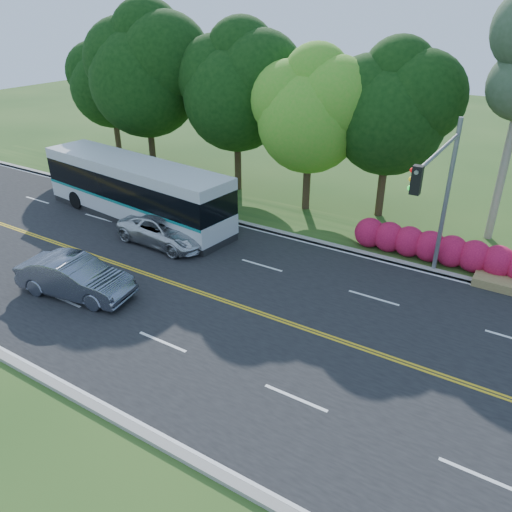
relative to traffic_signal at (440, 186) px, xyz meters
The scene contains 12 objects.
ground 9.65m from the traffic_signal, 140.23° to the right, with size 120.00×120.00×0.00m, color #224717.
road 9.65m from the traffic_signal, 140.23° to the right, with size 60.00×14.00×0.02m, color black.
curb_north 8.15m from the traffic_signal, 164.96° to the left, with size 60.00×0.30×0.15m, color #9B968C.
curb_south 14.86m from the traffic_signal, 117.35° to the right, with size 60.00×0.30×0.15m, color #9B968C.
grass_verge 8.74m from the traffic_signal, 151.03° to the left, with size 60.00×4.00×0.10m, color #224717.
lane_markings 9.71m from the traffic_signal, 140.63° to the right, with size 57.60×13.82×0.00m.
tree_row 13.61m from the traffic_signal, 150.00° to the left, with size 44.70×9.10×13.84m.
bougainvillea_hedge 4.86m from the traffic_signal, 75.94° to the left, with size 9.50×2.25×1.50m.
traffic_signal is the anchor object (origin of this frame).
transit_bus 16.33m from the traffic_signal, behind, with size 12.97×4.14×3.34m.
sedan 15.27m from the traffic_signal, 146.05° to the right, with size 1.76×5.04×1.66m, color slate.
suv 13.29m from the traffic_signal, 168.98° to the right, with size 2.38×5.15×1.43m, color silver.
Camera 1 is at (10.24, -14.26, 11.09)m, focal length 35.00 mm.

